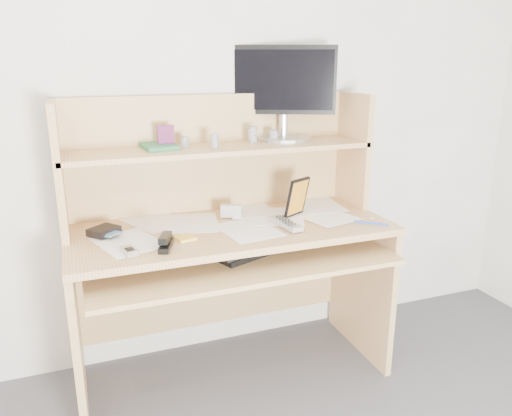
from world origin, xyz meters
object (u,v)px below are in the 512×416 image
object	(u,v)px
desk	(226,232)
keyboard	(261,245)
game_case	(297,197)
monitor	(283,90)
tv_remote	(286,224)

from	to	relation	value
desk	keyboard	xyz separation A→B (m)	(0.11, -0.14, -0.03)
game_case	monitor	size ratio (longest dim) A/B	0.38
desk	tv_remote	size ratio (longest dim) A/B	7.04
desk	monitor	distance (m)	0.72
tv_remote	game_case	bearing A→B (deg)	38.52
keyboard	tv_remote	bearing A→B (deg)	-39.97
game_case	keyboard	bearing A→B (deg)	172.96
keyboard	game_case	bearing A→B (deg)	-0.67
keyboard	monitor	size ratio (longest dim) A/B	1.06
desk	game_case	xyz separation A→B (m)	(0.33, -0.06, 0.15)
tv_remote	game_case	xyz separation A→B (m)	(0.11, 0.12, 0.08)
tv_remote	monitor	world-z (taller)	monitor
keyboard	monitor	world-z (taller)	monitor
game_case	monitor	distance (m)	0.52
tv_remote	monitor	xyz separation A→B (m)	(0.12, 0.33, 0.55)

